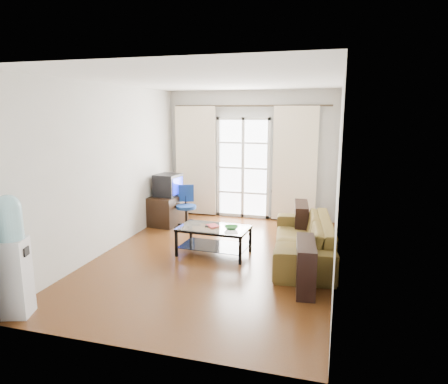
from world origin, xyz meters
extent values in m
plane|color=#5B3315|center=(0.00, 0.00, 0.00)|extent=(5.20, 5.20, 0.00)
plane|color=white|center=(0.00, 0.00, 2.70)|extent=(5.20, 5.20, 0.00)
cube|color=silver|center=(0.00, 2.60, 1.35)|extent=(3.60, 0.02, 2.70)
cube|color=silver|center=(0.00, -2.60, 1.35)|extent=(3.60, 0.02, 2.70)
cube|color=silver|center=(-1.80, 0.00, 1.35)|extent=(0.02, 5.20, 2.70)
cube|color=silver|center=(1.80, 0.00, 1.35)|extent=(0.02, 5.20, 2.70)
cube|color=white|center=(-0.15, 2.56, 1.07)|extent=(1.01, 0.02, 2.04)
cube|color=white|center=(-0.15, 2.54, 1.07)|extent=(1.16, 0.06, 2.15)
cylinder|color=#4C3F2D|center=(0.00, 2.50, 2.38)|extent=(3.30, 0.04, 0.04)
cube|color=#FFEECD|center=(-1.20, 2.48, 1.20)|extent=(0.90, 0.07, 2.35)
cube|color=#FFEECD|center=(0.95, 2.48, 1.20)|extent=(0.90, 0.07, 2.35)
cube|color=gray|center=(0.80, 2.50, 0.33)|extent=(0.64, 0.12, 0.64)
imported|color=brown|center=(1.33, 0.34, 0.32)|extent=(2.38, 1.35, 0.64)
cube|color=silver|center=(-0.06, 0.13, 0.45)|extent=(1.15, 0.69, 0.01)
cube|color=black|center=(-0.06, 0.13, 0.14)|extent=(1.08, 0.63, 0.01)
cube|color=black|center=(-0.60, -0.13, 0.22)|extent=(0.04, 0.04, 0.45)
cube|color=black|center=(0.45, -0.18, 0.22)|extent=(0.04, 0.04, 0.45)
cube|color=black|center=(-0.57, 0.45, 0.22)|extent=(0.04, 0.04, 0.45)
cube|color=black|center=(0.48, 0.39, 0.22)|extent=(0.04, 0.04, 0.45)
imported|color=#308448|center=(0.24, 0.09, 0.48)|extent=(0.33, 0.33, 0.05)
imported|color=#A01F13|center=(-0.14, 0.12, 0.46)|extent=(0.38, 0.38, 0.02)
cube|color=black|center=(-0.13, 0.14, 0.46)|extent=(0.15, 0.04, 0.02)
cube|color=black|center=(-1.50, 1.59, 0.29)|extent=(0.62, 0.85, 0.59)
cube|color=black|center=(-1.48, 1.59, 0.81)|extent=(0.50, 0.53, 0.44)
cube|color=#0C19E5|center=(-1.26, 1.56, 0.81)|extent=(0.06, 0.38, 0.33)
cube|color=black|center=(-1.67, 1.61, 0.81)|extent=(0.17, 0.34, 0.29)
cylinder|color=black|center=(-1.05, 1.48, 0.21)|extent=(0.05, 0.05, 0.41)
cylinder|color=navy|center=(-1.05, 1.48, 0.41)|extent=(0.40, 0.40, 0.06)
cube|color=navy|center=(-1.12, 1.65, 0.65)|extent=(0.32, 0.16, 0.34)
cube|color=silver|center=(-1.60, -2.35, 0.45)|extent=(0.36, 0.36, 0.90)
cylinder|color=#90CDDF|center=(-1.60, -2.35, 1.08)|extent=(0.27, 0.27, 0.36)
sphere|color=#90CDDF|center=(-1.60, -2.35, 1.25)|extent=(0.27, 0.27, 0.27)
cube|color=black|center=(-1.47, -2.31, 0.75)|extent=(0.07, 0.12, 0.09)
camera|label=1|loc=(1.77, -5.71, 2.26)|focal=32.00mm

